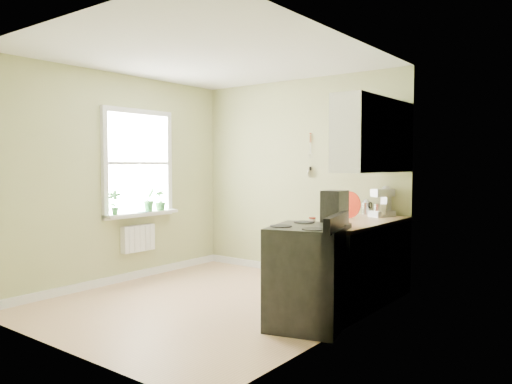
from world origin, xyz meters
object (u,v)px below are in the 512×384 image
Objects in this scene: stove at (308,275)px; coffee_maker at (334,210)px; kettle at (366,207)px; stand_mixer at (383,204)px.

stove is 2.96× the size of coffee_maker.
coffee_maker reaches higher than kettle.
stove is at bearing -91.14° from stand_mixer.
kettle is at bearing 101.53° from coffee_maker.
stand_mixer reaches higher than stove.
stand_mixer is 0.29m from kettle.
stove is 0.73m from coffee_maker.
stand_mixer reaches higher than coffee_maker.
stove is 2.94× the size of stand_mixer.
kettle reaches higher than stove.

